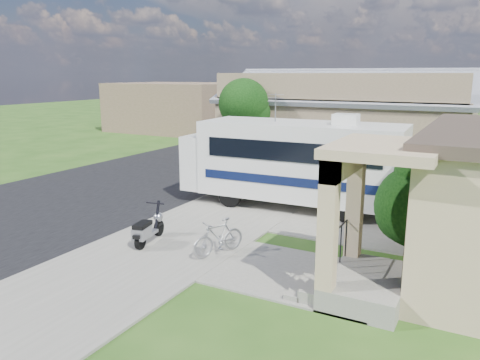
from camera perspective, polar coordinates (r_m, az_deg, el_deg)
The scene contains 18 objects.
ground at distance 13.67m, azimuth -3.15°, elevation -7.61°, with size 120.00×120.00×0.00m, color #214813.
street_slab at distance 25.73m, azimuth -5.82°, elevation 2.11°, with size 9.00×80.00×0.02m, color black.
sidewalk_slab at distance 22.79m, azimuth 7.86°, elevation 0.71°, with size 4.00×80.00×0.06m, color slate.
driveway_slab at distance 16.95m, azimuth 9.22°, elevation -3.59°, with size 7.00×6.00×0.05m, color slate.
walk_slab at distance 11.60m, azimuth 7.19°, elevation -11.42°, with size 4.00×3.00×0.05m, color slate.
warehouse at distance 25.92m, azimuth 13.19°, elevation 6.35°, with size 12.50×8.40×5.04m.
distant_bldg_far at distance 40.66m, azimuth -7.56°, elevation 8.83°, with size 10.00×8.00×4.00m, color brown.
distant_bldg_near at distance 49.99m, azimuth 2.51°, elevation 9.20°, with size 8.00×7.00×3.20m, color brown.
street_tree_a at distance 22.57m, azimuth 0.74°, elevation 8.97°, with size 2.44×2.40×4.58m.
street_tree_b at distance 31.75m, azimuth 9.26°, elevation 10.19°, with size 2.44×2.40×4.73m.
street_tree_c at distance 40.36m, azimuth 13.53°, elevation 10.13°, with size 2.44×2.40×4.42m.
motorhome at distance 16.90m, azimuth 6.49°, elevation 2.43°, with size 8.02×2.88×4.06m.
shrub at distance 13.01m, azimuth 21.17°, elevation -2.60°, with size 2.40×2.29×2.94m.
scooter at distance 13.52m, azimuth -11.19°, elevation -5.92°, with size 0.70×1.63×1.08m.
bicycle at distance 12.51m, azimuth -2.64°, elevation -7.23°, with size 0.45×1.61×0.97m, color #939399.
pickup_truck at distance 27.30m, azimuth -0.38°, elevation 4.59°, with size 2.82×6.12×1.70m, color white.
van at distance 34.02m, azimuth 5.29°, elevation 6.26°, with size 2.52×6.19×1.80m, color white.
garden_hose at distance 11.89m, azimuth 10.01°, elevation -10.60°, with size 0.37×0.37×0.17m, color #136322.
Camera 1 is at (6.72, -10.91, 4.77)m, focal length 35.00 mm.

